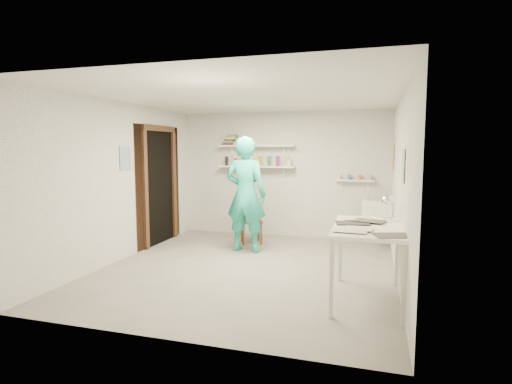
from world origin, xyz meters
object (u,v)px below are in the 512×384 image
(belfast_sink, at_px, (377,208))
(wooden_chair, at_px, (251,221))
(wall_clock, at_px, (249,174))
(work_table, at_px, (368,263))
(desk_lamp, at_px, (388,201))
(man, at_px, (246,194))

(belfast_sink, bearing_deg, wooden_chair, -173.98)
(wall_clock, height_order, work_table, wall_clock)
(belfast_sink, relative_size, work_table, 0.47)
(belfast_sink, height_order, wall_clock, wall_clock)
(work_table, height_order, desk_lamp, desk_lamp)
(work_table, distance_m, desk_lamp, 0.84)
(desk_lamp, bearing_deg, man, 151.25)
(man, relative_size, work_table, 1.50)
(belfast_sink, bearing_deg, work_table, -92.54)
(work_table, bearing_deg, wall_clock, 135.94)
(wall_clock, xyz_separation_m, work_table, (1.98, -1.92, -0.84))
(belfast_sink, xyz_separation_m, work_table, (-0.11, -2.48, -0.28))
(belfast_sink, distance_m, wooden_chair, 2.18)
(wooden_chair, bearing_deg, desk_lamp, -62.22)
(man, bearing_deg, wall_clock, -80.72)
(wooden_chair, distance_m, work_table, 3.04)
(man, relative_size, wooden_chair, 2.34)
(belfast_sink, height_order, man, man)
(man, xyz_separation_m, desk_lamp, (2.17, -1.19, 0.12))
(man, bearing_deg, work_table, 143.79)
(wooden_chair, distance_m, desk_lamp, 2.93)
(work_table, bearing_deg, wooden_chair, 132.15)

